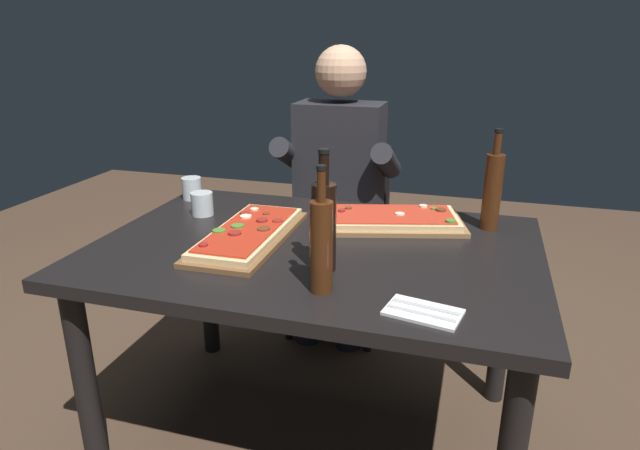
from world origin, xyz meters
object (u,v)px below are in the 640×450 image
at_px(pizza_rectangular_front, 393,219).
at_px(vinegar_bottle_green, 321,245).
at_px(pizza_rectangular_left, 249,234).
at_px(diner_chair, 343,228).
at_px(dining_table, 316,272).
at_px(oil_bottle_amber, 493,190).
at_px(seated_diner, 337,183).
at_px(tumbler_near_camera, 192,190).
at_px(tumbler_far_side, 202,205).
at_px(wine_bottle_dark, 324,224).

height_order(pizza_rectangular_front, vinegar_bottle_green, vinegar_bottle_green).
bearing_deg(pizza_rectangular_left, diner_chair, 83.46).
xyz_separation_m(dining_table, oil_bottle_amber, (0.53, 0.32, 0.23)).
height_order(dining_table, seated_diner, seated_diner).
relative_size(pizza_rectangular_front, tumbler_near_camera, 6.06).
bearing_deg(tumbler_far_side, diner_chair, 61.93).
xyz_separation_m(wine_bottle_dark, tumbler_near_camera, (-0.70, 0.51, -0.10)).
xyz_separation_m(pizza_rectangular_front, pizza_rectangular_left, (-0.43, -0.28, 0.00)).
height_order(pizza_rectangular_front, oil_bottle_amber, oil_bottle_amber).
height_order(dining_table, tumbler_near_camera, tumbler_near_camera).
bearing_deg(pizza_rectangular_front, oil_bottle_amber, 9.64).
xyz_separation_m(dining_table, vinegar_bottle_green, (0.11, -0.31, 0.23)).
bearing_deg(diner_chair, tumbler_near_camera, -134.23).
bearing_deg(oil_bottle_amber, wine_bottle_dark, -132.82).
xyz_separation_m(dining_table, tumbler_near_camera, (-0.63, 0.34, 0.13)).
xyz_separation_m(pizza_rectangular_front, seated_diner, (-0.33, 0.47, -0.02)).
relative_size(wine_bottle_dark, tumbler_near_camera, 3.95).
distance_m(oil_bottle_amber, seated_diner, 0.79).
relative_size(wine_bottle_dark, oil_bottle_amber, 1.01).
bearing_deg(seated_diner, tumbler_far_side, -122.88).
height_order(diner_chair, seated_diner, seated_diner).
bearing_deg(dining_table, vinegar_bottle_green, -70.50).
xyz_separation_m(tumbler_far_side, seated_diner, (0.37, 0.57, -0.03)).
relative_size(pizza_rectangular_front, pizza_rectangular_left, 0.97).
bearing_deg(pizza_rectangular_left, pizza_rectangular_front, 32.93).
bearing_deg(tumbler_far_side, oil_bottle_amber, 8.14).
distance_m(vinegar_bottle_green, seated_diner, 1.08).
distance_m(dining_table, diner_chair, 0.88).
bearing_deg(dining_table, wine_bottle_dark, -66.08).
height_order(dining_table, oil_bottle_amber, oil_bottle_amber).
distance_m(oil_bottle_amber, tumbler_far_side, 1.03).
distance_m(pizza_rectangular_front, seated_diner, 0.58).
relative_size(pizza_rectangular_left, oil_bottle_amber, 1.60).
relative_size(pizza_rectangular_left, seated_diner, 0.42).
distance_m(wine_bottle_dark, tumbler_near_camera, 0.88).
relative_size(pizza_rectangular_left, tumbler_far_side, 6.47).
height_order(dining_table, pizza_rectangular_left, pizza_rectangular_left).
xyz_separation_m(vinegar_bottle_green, seated_diner, (-0.23, 1.04, -0.13)).
height_order(oil_bottle_amber, diner_chair, oil_bottle_amber).
height_order(pizza_rectangular_front, wine_bottle_dark, wine_bottle_dark).
distance_m(vinegar_bottle_green, diner_chair, 1.25).
bearing_deg(pizza_rectangular_front, wine_bottle_dark, -106.64).
height_order(pizza_rectangular_front, diner_chair, diner_chair).
distance_m(tumbler_near_camera, diner_chair, 0.78).
height_order(pizza_rectangular_front, tumbler_near_camera, tumbler_near_camera).
xyz_separation_m(pizza_rectangular_front, diner_chair, (-0.33, 0.59, -0.27)).
bearing_deg(tumbler_far_side, dining_table, -19.13).
height_order(pizza_rectangular_left, seated_diner, seated_diner).
height_order(tumbler_far_side, seated_diner, seated_diner).
height_order(pizza_rectangular_left, tumbler_near_camera, tumbler_near_camera).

